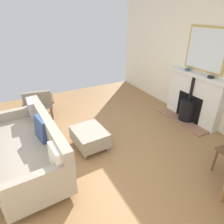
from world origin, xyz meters
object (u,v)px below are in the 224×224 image
Objects in this scene: ottoman at (90,136)px; armchair_accent at (39,102)px; fireplace at (192,100)px; sofa at (31,147)px; mantel_bowl_near at (188,69)px; mantel_bowl_far at (211,77)px.

armchair_accent is (0.64, -1.55, 0.22)m from ottoman.
fireplace is at bearing 151.92° from armchair_accent.
ottoman is at bearing -179.17° from sofa.
sofa is at bearing 3.03° from mantel_bowl_near.
armchair_accent is at bearing -32.23° from mantel_bowl_far.
mantel_bowl_near is 0.16× the size of ottoman.
mantel_bowl_far is 3.66m from sofa.
sofa is 2.70× the size of armchair_accent.
armchair_accent is (3.15, -1.37, -0.70)m from mantel_bowl_near.
sofa is at bearing 75.80° from armchair_accent.
mantel_bowl_far is at bearing 147.77° from armchair_accent.
mantel_bowl_far is 0.06× the size of sofa.
sofa reaches higher than ottoman.
fireplace is at bearing 177.10° from ottoman.
mantel_bowl_far is at bearing 173.15° from sofa.
mantel_bowl_far reaches higher than sofa.
armchair_accent is (3.13, -1.67, -0.05)m from fireplace.
fireplace is 1.86× the size of armchair_accent.
mantel_bowl_far is (-0.02, 0.31, 0.65)m from fireplace.
mantel_bowl_far is 2.71m from ottoman.
fireplace is 2.03× the size of ottoman.
mantel_bowl_far is 3.79m from armchair_accent.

